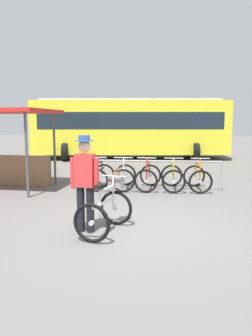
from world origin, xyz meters
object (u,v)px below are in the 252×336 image
racked_bike_red (148,177)px  person_with_featured_bike (85,180)px  racked_bike_orange (197,177)px  bus_distant (130,126)px  racked_bike_black (101,176)px  market_stall (6,141)px  racked_bike_yellow (173,177)px  featured_bicycle (107,205)px  racked_bike_white (124,176)px

racked_bike_red → person_with_featured_bike: (-0.78, -3.91, 0.58)m
racked_bike_orange → bus_distant: 8.54m
racked_bike_black → racked_bike_red: (1.40, 0.08, 0.00)m
person_with_featured_bike → market_stall: 5.07m
racked_bike_red → racked_bike_yellow: 0.70m
featured_bicycle → racked_bike_white: bearing=94.6°
racked_bike_orange → racked_bike_black: bearing=-176.6°
racked_bike_yellow → racked_bike_orange: bearing=3.4°
person_with_featured_bike → racked_bike_white: bearing=88.8°
racked_bike_red → person_with_featured_bike: size_ratio=0.65×
racked_bike_red → racked_bike_black: bearing=-176.6°
racked_bike_black → racked_bike_yellow: same height
racked_bike_yellow → racked_bike_orange: (0.70, 0.04, -0.00)m
person_with_featured_bike → racked_bike_black: bearing=99.2°
racked_bike_orange → market_stall: market_stall is taller
featured_bicycle → racked_bike_yellow: bearing=74.1°
racked_bike_orange → featured_bicycle: 4.29m
market_stall → person_with_featured_bike: bearing=-46.5°
racked_bike_red → bus_distant: (-1.66, 7.94, 1.37)m
racked_bike_black → racked_bike_red: same height
racked_bike_red → racked_bike_orange: same height
person_with_featured_bike → market_stall: size_ratio=0.54×
featured_bicycle → bus_distant: bearing=96.1°
racked_bike_red → market_stall: size_ratio=0.35×
racked_bike_yellow → market_stall: market_stall is taller
racked_bike_yellow → featured_bicycle: (-1.10, -3.85, 0.12)m
featured_bicycle → bus_distant: (-1.26, 11.75, 1.25)m
racked_bike_black → market_stall: 3.04m
racked_bike_white → racked_bike_red: bearing=3.4°
racked_bike_yellow → racked_bike_white: bearing=-176.6°
racked_bike_white → racked_bike_orange: (2.10, 0.13, 0.00)m
racked_bike_red → bus_distant: bearing=101.8°
racked_bike_black → racked_bike_white: same height
racked_bike_black → person_with_featured_bike: size_ratio=0.64×
racked_bike_orange → market_stall: 5.75m
racked_bike_white → racked_bike_red: (0.70, 0.04, 0.00)m
racked_bike_white → person_with_featured_bike: (-0.08, -3.86, 0.58)m
racked_bike_yellow → market_stall: 5.06m
racked_bike_black → bus_distant: size_ratio=0.11×
racked_bike_red → person_with_featured_bike: person_with_featured_bike is taller
racked_bike_orange → featured_bicycle: featured_bicycle is taller
person_with_featured_bike → market_stall: market_stall is taller
racked_bike_orange → featured_bicycle: (-1.80, -3.89, 0.12)m
racked_bike_yellow → featured_bicycle: 4.00m
racked_bike_white → racked_bike_red: same height
racked_bike_black → featured_bicycle: size_ratio=0.88×
person_with_featured_bike → bus_distant: 11.90m
racked_bike_white → featured_bicycle: 3.78m
racked_bike_yellow → person_with_featured_bike: bearing=-110.5°
racked_bike_orange → featured_bicycle: size_ratio=0.94×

